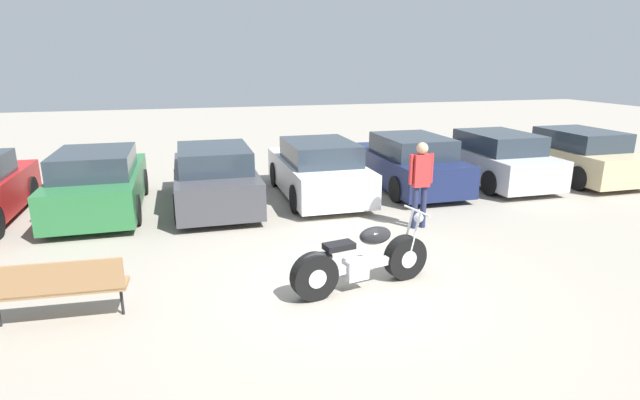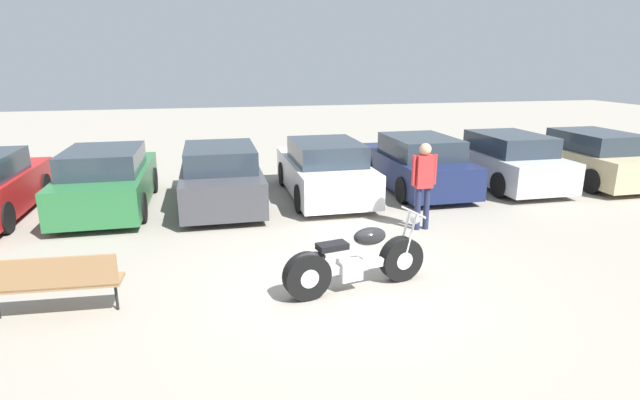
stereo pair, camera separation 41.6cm
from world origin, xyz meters
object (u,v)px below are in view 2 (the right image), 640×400
parked_car_navy (416,164)px  parked_car_champagne (588,158)px  parked_car_white (324,170)px  park_bench (52,280)px  parked_car_green (107,181)px  parked_car_dark_grey (221,177)px  person_standing (424,179)px  motorcycle (355,262)px  parked_car_silver (504,161)px

parked_car_navy → parked_car_champagne: size_ratio=1.00×
parked_car_white → park_bench: size_ratio=2.40×
parked_car_green → parked_car_navy: bearing=1.3°
parked_car_green → park_bench: size_ratio=2.40×
park_bench → parked_car_green: bearing=92.1°
parked_car_dark_grey → person_standing: 4.79m
motorcycle → person_standing: (2.10, 2.34, 0.62)m
parked_car_silver → park_bench: (-9.95, -5.33, -0.12)m
parked_car_champagne → person_standing: bearing=-155.3°
parked_car_green → park_bench: bearing=-87.9°
motorcycle → parked_car_navy: parked_car_navy is taller
person_standing → parked_car_silver: bearing=39.2°
parked_car_dark_grey → parked_car_navy: size_ratio=1.00×
parked_car_dark_grey → parked_car_champagne: 10.14m
parked_car_green → parked_car_champagne: 12.68m
motorcycle → person_standing: 3.20m
person_standing → parked_car_navy: bearing=69.0°
parked_car_dark_grey → parked_car_white: size_ratio=1.00×
parked_car_navy → park_bench: bearing=-144.0°
parked_car_green → parked_car_silver: bearing=0.6°
parked_car_silver → person_standing: bearing=-140.8°
parked_car_silver → park_bench: bearing=-151.8°
parked_car_dark_grey → parked_car_silver: bearing=2.0°
parked_car_white → person_standing: size_ratio=2.35×
parked_car_dark_grey → parked_car_navy: same height
parked_car_dark_grey → parked_car_champagne: (10.14, 0.11, 0.00)m
park_bench → parked_car_dark_grey: bearing=65.2°
parked_car_champagne → person_standing: (-6.26, -2.88, 0.39)m
parked_car_champagne → parked_car_green: bearing=179.8°
parked_car_navy → park_bench: size_ratio=2.40×
parked_car_champagne → parked_car_dark_grey: bearing=-179.4°
parked_car_white → park_bench: parked_car_white is taller
person_standing → motorcycle: bearing=-132.0°
parked_car_dark_grey → park_bench: parked_car_dark_grey is taller
motorcycle → person_standing: size_ratio=1.29×
parked_car_green → parked_car_silver: 10.14m
parked_car_silver → person_standing: size_ratio=2.35×
parked_car_silver → parked_car_navy: bearing=178.8°
park_bench → person_standing: (6.22, 2.29, 0.51)m
motorcycle → parked_car_silver: 7.93m
parked_car_white → parked_car_champagne: (7.61, -0.02, 0.00)m
parked_car_champagne → parked_car_navy: bearing=177.6°
parked_car_silver → motorcycle: bearing=-137.3°
parked_car_white → parked_car_silver: (5.07, 0.14, 0.00)m
park_bench → motorcycle: bearing=-0.7°
parked_car_silver → parked_car_champagne: (2.54, -0.16, 0.00)m
parked_car_white → park_bench: bearing=-133.2°
motorcycle → parked_car_dark_grey: (-1.78, 5.11, 0.23)m
motorcycle → parked_car_champagne: parked_car_champagne is taller
parked_car_green → parked_car_white: size_ratio=1.00×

